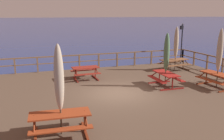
# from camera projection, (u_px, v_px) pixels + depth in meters

# --- Properties ---
(ground_plane) EXTENTS (600.00, 600.00, 0.00)m
(ground_plane) POSITION_uv_depth(u_px,v_px,m) (118.00, 108.00, 12.99)
(ground_plane) COLOR navy
(wooden_deck) EXTENTS (16.40, 12.49, 0.81)m
(wooden_deck) POSITION_uv_depth(u_px,v_px,m) (118.00, 100.00, 12.90)
(wooden_deck) COLOR brown
(wooden_deck) RESTS_ON ground
(railing_waterside_far) EXTENTS (16.20, 0.10, 1.09)m
(railing_waterside_far) POSITION_uv_depth(u_px,v_px,m) (89.00, 59.00, 18.26)
(railing_waterside_far) COLOR brown
(railing_waterside_far) RESTS_ON wooden_deck
(picnic_table_front_left) EXTENTS (2.16, 1.57, 0.78)m
(picnic_table_front_left) POSITION_uv_depth(u_px,v_px,m) (174.00, 62.00, 17.92)
(picnic_table_front_left) COLOR brown
(picnic_table_front_left) RESTS_ON wooden_deck
(picnic_table_back_left) EXTENTS (1.56, 2.09, 0.78)m
(picnic_table_back_left) POSITION_uv_depth(u_px,v_px,m) (218.00, 77.00, 13.71)
(picnic_table_back_left) COLOR #993819
(picnic_table_back_left) RESTS_ON wooden_deck
(picnic_table_mid_right) EXTENTS (2.10, 1.55, 0.78)m
(picnic_table_mid_right) POSITION_uv_depth(u_px,v_px,m) (60.00, 119.00, 8.27)
(picnic_table_mid_right) COLOR #993819
(picnic_table_mid_right) RESTS_ON wooden_deck
(picnic_table_mid_left) EXTENTS (1.45, 1.86, 0.78)m
(picnic_table_mid_left) POSITION_uv_depth(u_px,v_px,m) (166.00, 76.00, 13.87)
(picnic_table_mid_left) COLOR maroon
(picnic_table_mid_left) RESTS_ON wooden_deck
(picnic_table_back_right) EXTENTS (1.64, 1.42, 0.78)m
(picnic_table_back_right) POSITION_uv_depth(u_px,v_px,m) (85.00, 70.00, 15.37)
(picnic_table_back_right) COLOR maroon
(picnic_table_back_right) RESTS_ON wooden_deck
(patio_umbrella_tall_back_left) EXTENTS (0.32, 0.32, 3.10)m
(patio_umbrella_tall_back_left) POSITION_uv_depth(u_px,v_px,m) (176.00, 43.00, 17.58)
(patio_umbrella_tall_back_left) COLOR #4C3828
(patio_umbrella_tall_back_left) RESTS_ON wooden_deck
(patio_umbrella_tall_back_right) EXTENTS (0.32, 0.32, 3.23)m
(patio_umbrella_tall_back_right) POSITION_uv_depth(u_px,v_px,m) (220.00, 50.00, 13.37)
(patio_umbrella_tall_back_right) COLOR #4C3828
(patio_umbrella_tall_back_right) RESTS_ON wooden_deck
(patio_umbrella_tall_mid_right) EXTENTS (0.32, 0.32, 3.07)m
(patio_umbrella_tall_mid_right) POSITION_uv_depth(u_px,v_px,m) (59.00, 78.00, 8.00)
(patio_umbrella_tall_mid_right) COLOR #4C3828
(patio_umbrella_tall_mid_right) RESTS_ON wooden_deck
(patio_umbrella_tall_mid_left) EXTENTS (0.32, 0.32, 2.97)m
(patio_umbrella_tall_mid_left) POSITION_uv_depth(u_px,v_px,m) (167.00, 53.00, 13.62)
(patio_umbrella_tall_mid_left) COLOR #4C3828
(patio_umbrella_tall_mid_left) RESTS_ON wooden_deck
(lamp_post_hooked) EXTENTS (0.51, 0.55, 3.20)m
(lamp_post_hooked) POSITION_uv_depth(u_px,v_px,m) (182.00, 38.00, 19.66)
(lamp_post_hooked) COLOR black
(lamp_post_hooked) RESTS_ON wooden_deck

